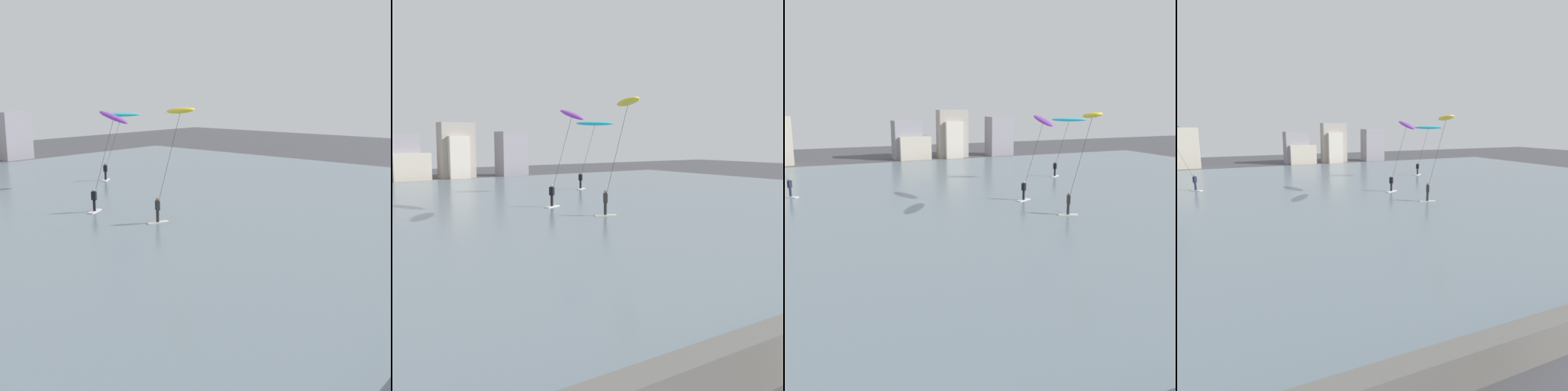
{
  "view_description": "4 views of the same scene",
  "coord_description": "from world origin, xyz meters",
  "views": [
    {
      "loc": [
        -14.33,
        0.68,
        8.29
      ],
      "look_at": [
        -0.47,
        12.31,
        4.55
      ],
      "focal_mm": 45.86,
      "sensor_mm": 36.0,
      "label": 1
    },
    {
      "loc": [
        -11.03,
        -2.53,
        5.01
      ],
      "look_at": [
        1.12,
        14.8,
        2.57
      ],
      "focal_mm": 45.45,
      "sensor_mm": 36.0,
      "label": 2
    },
    {
      "loc": [
        -9.6,
        -3.15,
        8.01
      ],
      "look_at": [
        -1.57,
        16.25,
        3.54
      ],
      "focal_mm": 39.91,
      "sensor_mm": 36.0,
      "label": 3
    },
    {
      "loc": [
        -9.12,
        -3.03,
        6.63
      ],
      "look_at": [
        -2.17,
        12.11,
        3.33
      ],
      "focal_mm": 32.52,
      "sensor_mm": 36.0,
      "label": 4
    }
  ],
  "objects": [
    {
      "name": "water_bay",
      "position": [
        0.0,
        30.07,
        0.05
      ],
      "size": [
        84.0,
        52.0,
        0.1
      ],
      "primitive_type": "cube",
      "color": "slate",
      "rests_on": "ground"
    },
    {
      "name": "far_shore_buildings",
      "position": [
        6.4,
        59.1,
        2.87
      ],
      "size": [
        35.56,
        3.99,
        7.05
      ],
      "color": "beige",
      "rests_on": "ground"
    },
    {
      "name": "kitesurfer_purple",
      "position": [
        7.99,
        26.85,
        5.99
      ],
      "size": [
        2.15,
        3.22,
        7.17
      ],
      "color": "silver",
      "rests_on": "water_bay"
    },
    {
      "name": "kitesurfer_cyan",
      "position": [
        15.67,
        34.61,
        5.93
      ],
      "size": [
        3.61,
        4.85,
        6.51
      ],
      "color": "silver",
      "rests_on": "water_bay"
    },
    {
      "name": "kitesurfer_yellow",
      "position": [
        8.41,
        21.12,
        6.76
      ],
      "size": [
        2.7,
        3.85,
        7.47
      ],
      "color": "silver",
      "rests_on": "water_bay"
    }
  ]
}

